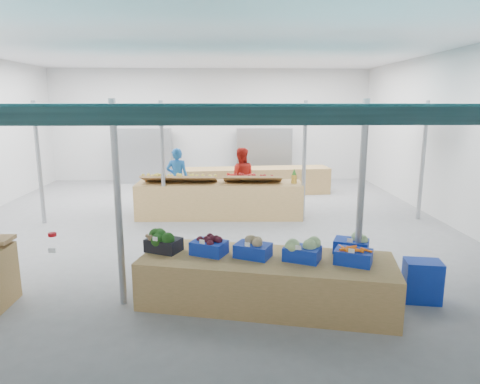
{
  "coord_description": "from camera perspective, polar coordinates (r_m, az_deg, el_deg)",
  "views": [
    {
      "loc": [
        0.53,
        -9.99,
        2.94
      ],
      "look_at": [
        0.83,
        -1.6,
        1.19
      ],
      "focal_mm": 32.0,
      "sensor_mm": 36.0,
      "label": 1
    }
  ],
  "objects": [
    {
      "name": "floor",
      "position": [
        10.42,
        -4.89,
        -4.62
      ],
      "size": [
        13.0,
        13.0,
        0.0
      ],
      "primitive_type": "plane",
      "color": "slate",
      "rests_on": "ground"
    },
    {
      "name": "crate_beets",
      "position": [
        6.45,
        -4.15,
        -7.13
      ],
      "size": [
        0.6,
        0.53,
        0.29
      ],
      "rotation": [
        0.0,
        0.0,
        -0.44
      ],
      "color": "#0E2BA0",
      "rests_on": "veg_counter"
    },
    {
      "name": "crate_carrots",
      "position": [
        6.29,
        14.88,
        -8.24
      ],
      "size": [
        0.6,
        0.53,
        0.29
      ],
      "rotation": [
        0.0,
        0.0,
        -0.44
      ],
      "color": "#0E2BA0",
      "rests_on": "veg_counter"
    },
    {
      "name": "crate_stack",
      "position": [
        7.1,
        23.11,
        -10.86
      ],
      "size": [
        0.59,
        0.46,
        0.63
      ],
      "primitive_type": "cube",
      "rotation": [
        0.0,
        0.0,
        -0.18
      ],
      "color": "#0E2BA0",
      "rests_on": "floor"
    },
    {
      "name": "far_counter",
      "position": [
        14.08,
        2.25,
        1.51
      ],
      "size": [
        4.81,
        1.36,
        0.85
      ],
      "primitive_type": "cube",
      "rotation": [
        0.0,
        0.0,
        0.09
      ],
      "color": "olive",
      "rests_on": "floor"
    },
    {
      "name": "back_shelving_left",
      "position": [
        16.39,
        -12.72,
        4.72
      ],
      "size": [
        2.0,
        0.5,
        2.0
      ],
      "primitive_type": "cube",
      "color": "#B23F33",
      "rests_on": "floor"
    },
    {
      "name": "pole_grid",
      "position": [
        8.32,
        -0.5,
        4.01
      ],
      "size": [
        10.0,
        4.6,
        3.0
      ],
      "color": "gray",
      "rests_on": "floor"
    },
    {
      "name": "crate_cabbage",
      "position": [
        6.25,
        8.3,
        -7.61
      ],
      "size": [
        0.6,
        0.53,
        0.35
      ],
      "rotation": [
        0.0,
        0.0,
        -0.44
      ],
      "color": "#0E2BA0",
      "rests_on": "veg_counter"
    },
    {
      "name": "pineapple",
      "position": [
        11.04,
        7.23,
        2.08
      ],
      "size": [
        0.14,
        0.14,
        0.39
      ],
      "rotation": [
        0.0,
        0.0,
        -0.06
      ],
      "color": "#8C6019",
      "rests_on": "fruit_counter"
    },
    {
      "name": "sparrow",
      "position": [
        6.57,
        -11.91,
        -5.95
      ],
      "size": [
        0.12,
        0.09,
        0.11
      ],
      "rotation": [
        0.0,
        0.0,
        -0.44
      ],
      "color": "brown",
      "rests_on": "crate_broccoli"
    },
    {
      "name": "veg_counter",
      "position": [
        6.48,
        3.54,
        -11.71
      ],
      "size": [
        3.86,
        2.0,
        0.72
      ],
      "primitive_type": "cube",
      "rotation": [
        0.0,
        0.0,
        -0.22
      ],
      "color": "olive",
      "rests_on": "floor"
    },
    {
      "name": "apple_heap_yellow",
      "position": [
        11.05,
        -8.08,
        1.99
      ],
      "size": [
        1.94,
        0.81,
        0.27
      ],
      "rotation": [
        0.0,
        0.0,
        -0.06
      ],
      "color": "#997247",
      "rests_on": "fruit_counter"
    },
    {
      "name": "crate_broccoli",
      "position": [
        6.66,
        -10.16,
        -6.46
      ],
      "size": [
        0.6,
        0.53,
        0.35
      ],
      "rotation": [
        0.0,
        0.0,
        -0.44
      ],
      "color": "black",
      "rests_on": "veg_counter"
    },
    {
      "name": "awnings",
      "position": [
        8.24,
        -0.52,
        10.69
      ],
      "size": [
        9.5,
        7.08,
        0.3
      ],
      "color": "black",
      "rests_on": "pole_grid"
    },
    {
      "name": "crate_extra",
      "position": [
        6.71,
        14.62,
        -6.62
      ],
      "size": [
        0.6,
        0.52,
        0.32
      ],
      "rotation": [
        0.0,
        0.0,
        -0.4
      ],
      "color": "#0E2BA0",
      "rests_on": "veg_counter"
    },
    {
      "name": "hall",
      "position": [
        11.44,
        -4.77,
        10.29
      ],
      "size": [
        13.0,
        13.0,
        13.0
      ],
      "color": "silver",
      "rests_on": "ground"
    },
    {
      "name": "back_shelving_right",
      "position": [
        16.17,
        3.2,
        4.9
      ],
      "size": [
        2.0,
        0.5,
        2.0
      ],
      "primitive_type": "cube",
      "color": "#B23F33",
      "rests_on": "floor"
    },
    {
      "name": "vendor_right",
      "position": [
        12.19,
        0.1,
        1.94
      ],
      "size": [
        0.85,
        0.67,
        1.7
      ],
      "primitive_type": "imported",
      "rotation": [
        0.0,
        0.0,
        3.11
      ],
      "color": "#B21D15",
      "rests_on": "floor"
    },
    {
      "name": "vendor_left",
      "position": [
        12.25,
        -8.35,
        1.87
      ],
      "size": [
        0.63,
        0.43,
        1.7
      ],
      "primitive_type": "imported",
      "rotation": [
        0.0,
        0.0,
        3.11
      ],
      "color": "#1855A0",
      "rests_on": "floor"
    },
    {
      "name": "fruit_counter",
      "position": [
        11.18,
        -2.76,
        -1.05
      ],
      "size": [
        4.29,
        1.14,
        0.91
      ],
      "primitive_type": "cube",
      "rotation": [
        0.0,
        0.0,
        -0.03
      ],
      "color": "olive",
      "rests_on": "floor"
    },
    {
      "name": "pole_ribbon",
      "position": [
        6.68,
        -23.76,
        -5.4
      ],
      "size": [
        0.12,
        0.12,
        0.28
      ],
      "color": "#B30B13",
      "rests_on": "pole_grid"
    },
    {
      "name": "crate_celeriac",
      "position": [
        6.32,
        1.74,
        -7.41
      ],
      "size": [
        0.6,
        0.53,
        0.31
      ],
      "rotation": [
        0.0,
        0.0,
        -0.44
      ],
      "color": "#0E2BA0",
      "rests_on": "veg_counter"
    },
    {
      "name": "apple_heap_red",
      "position": [
        10.95,
        1.69,
        2.01
      ],
      "size": [
        1.54,
        0.79,
        0.27
      ],
      "rotation": [
        0.0,
        0.0,
        -0.06
      ],
      "color": "#997247",
      "rests_on": "fruit_counter"
    }
  ]
}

